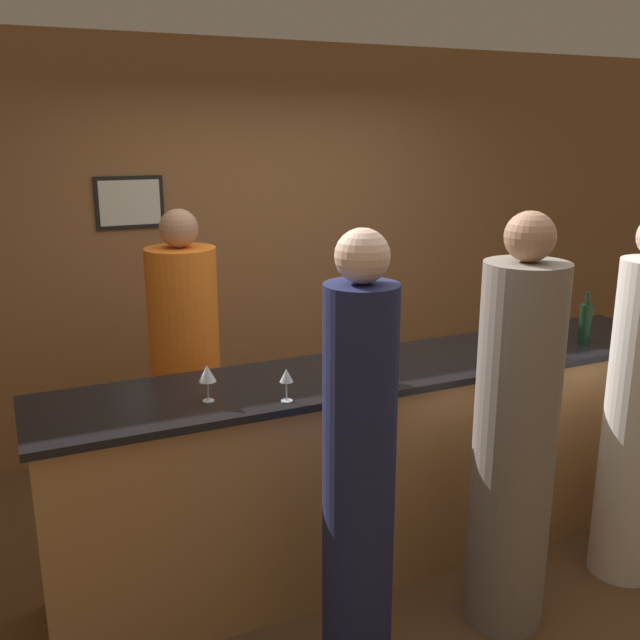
{
  "coord_description": "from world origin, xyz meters",
  "views": [
    {
      "loc": [
        -1.72,
        -2.94,
        2.22
      ],
      "look_at": [
        -0.33,
        0.1,
        1.32
      ],
      "focal_mm": 40.0,
      "sensor_mm": 36.0,
      "label": 1
    }
  ],
  "objects_px": {
    "guest_2": "(514,443)",
    "bartender": "(187,382)",
    "wine_bottle_0": "(585,323)",
    "guest_0": "(359,480)",
    "guest_1": "(638,415)"
  },
  "relations": [
    {
      "from": "guest_0",
      "to": "guest_1",
      "type": "distance_m",
      "value": 1.58
    },
    {
      "from": "bartender",
      "to": "guest_2",
      "type": "distance_m",
      "value": 1.85
    },
    {
      "from": "guest_0",
      "to": "bartender",
      "type": "bearing_deg",
      "value": 101.09
    },
    {
      "from": "wine_bottle_0",
      "to": "guest_1",
      "type": "bearing_deg",
      "value": -103.99
    },
    {
      "from": "guest_0",
      "to": "guest_1",
      "type": "xyz_separation_m",
      "value": [
        1.58,
        0.07,
        -0.03
      ]
    },
    {
      "from": "guest_0",
      "to": "guest_1",
      "type": "height_order",
      "value": "guest_0"
    },
    {
      "from": "bartender",
      "to": "guest_2",
      "type": "height_order",
      "value": "guest_2"
    },
    {
      "from": "bartender",
      "to": "guest_2",
      "type": "bearing_deg",
      "value": 126.17
    },
    {
      "from": "bartender",
      "to": "guest_1",
      "type": "xyz_separation_m",
      "value": [
        1.88,
        -1.45,
        0.03
      ]
    },
    {
      "from": "guest_2",
      "to": "wine_bottle_0",
      "type": "bearing_deg",
      "value": 31.38
    },
    {
      "from": "guest_2",
      "to": "guest_1",
      "type": "bearing_deg",
      "value": 2.51
    },
    {
      "from": "guest_1",
      "to": "guest_2",
      "type": "relative_size",
      "value": 0.97
    },
    {
      "from": "bartender",
      "to": "wine_bottle_0",
      "type": "bearing_deg",
      "value": 155.18
    },
    {
      "from": "bartender",
      "to": "guest_0",
      "type": "xyz_separation_m",
      "value": [
        0.3,
        -1.53,
        0.06
      ]
    },
    {
      "from": "guest_2",
      "to": "bartender",
      "type": "bearing_deg",
      "value": 126.17
    }
  ]
}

